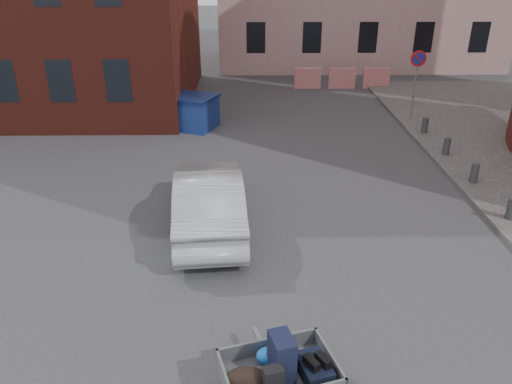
{
  "coord_description": "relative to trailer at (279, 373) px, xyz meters",
  "views": [
    {
      "loc": [
        -0.42,
        -9.52,
        6.0
      ],
      "look_at": [
        -0.26,
        0.76,
        1.1
      ],
      "focal_mm": 35.0,
      "sensor_mm": 36.0,
      "label": 1
    }
  ],
  "objects": [
    {
      "name": "dumpster",
      "position": [
        -3.11,
        13.31,
        0.02
      ],
      "size": [
        3.32,
        2.55,
        1.24
      ],
      "rotation": [
        0.0,
        0.0,
        -0.4
      ],
      "color": "navy",
      "rests_on": "ground"
    },
    {
      "name": "silver_car",
      "position": [
        -1.36,
        5.34,
        0.13
      ],
      "size": [
        1.97,
        4.63,
        1.48
      ],
      "primitive_type": "imported",
      "rotation": [
        0.0,
        0.0,
        3.23
      ],
      "color": "#A6A8AD",
      "rests_on": "ground"
    },
    {
      "name": "trailer",
      "position": [
        0.0,
        0.0,
        0.0
      ],
      "size": [
        1.84,
        1.96,
        1.2
      ],
      "rotation": [
        0.0,
        0.0,
        0.28
      ],
      "color": "black",
      "rests_on": "ground"
    },
    {
      "name": "no_parking_sign",
      "position": [
        6.01,
        13.7,
        1.41
      ],
      "size": [
        0.6,
        0.09,
        2.65
      ],
      "color": "gray",
      "rests_on": "sidewalk"
    },
    {
      "name": "bollards",
      "position": [
        6.01,
        7.62,
        -0.21
      ],
      "size": [
        0.22,
        9.02,
        0.55
      ],
      "color": "#3A3A3D",
      "rests_on": "sidewalk"
    },
    {
      "name": "barriers",
      "position": [
        4.21,
        19.22,
        -0.11
      ],
      "size": [
        4.7,
        0.18,
        1.0
      ],
      "color": "red",
      "rests_on": "ground"
    },
    {
      "name": "ground",
      "position": [
        0.01,
        4.22,
        -0.61
      ],
      "size": [
        120.0,
        120.0,
        0.0
      ],
      "primitive_type": "plane",
      "color": "#38383A",
      "rests_on": "ground"
    }
  ]
}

